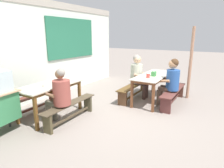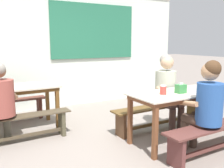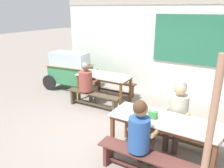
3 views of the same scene
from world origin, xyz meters
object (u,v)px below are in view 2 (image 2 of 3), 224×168
at_px(person_left_back_turned, 1,100).
at_px(bench_far_back, 8,108).
at_px(dining_table_far, 11,92).
at_px(condiment_jar, 163,90).
at_px(soup_bowl, 1,87).
at_px(bench_near_front, 217,134).
at_px(bench_near_back, 160,112).
at_px(bench_far_front, 20,126).
at_px(person_right_near_table, 167,87).
at_px(person_near_front, 206,102).
at_px(dining_table_near, 187,96).
at_px(tissue_box, 181,89).

bearing_deg(person_left_back_turned, bench_far_back, 80.75).
xyz_separation_m(dining_table_far, bench_far_back, (-0.02, 0.58, -0.41)).
bearing_deg(condiment_jar, soup_bowl, 141.20).
relative_size(bench_far_back, bench_near_front, 0.82).
xyz_separation_m(dining_table_far, condiment_jar, (1.84, -1.68, 0.15)).
distance_m(bench_near_back, soup_bowl, 2.70).
height_order(bench_far_front, person_left_back_turned, person_left_back_turned).
height_order(bench_near_back, bench_near_front, same).
relative_size(bench_far_front, person_right_near_table, 1.19).
bearing_deg(bench_near_front, person_near_front, 166.21).
height_order(dining_table_near, person_left_back_turned, person_left_back_turned).
bearing_deg(bench_near_back, person_near_front, -99.35).
bearing_deg(bench_near_back, condiment_jar, -128.12).
height_order(tissue_box, soup_bowl, tissue_box).
height_order(person_right_near_table, person_left_back_turned, person_right_near_table).
xyz_separation_m(bench_near_front, tissue_box, (-0.20, 0.52, 0.55)).
bearing_deg(bench_far_back, person_left_back_turned, -99.25).
bearing_deg(tissue_box, condiment_jar, 169.69).
height_order(dining_table_near, bench_near_back, dining_table_near).
xyz_separation_m(bench_near_back, person_right_near_table, (0.09, -0.05, 0.45)).
height_order(bench_far_front, soup_bowl, soup_bowl).
relative_size(bench_near_back, person_right_near_table, 1.43).
relative_size(dining_table_near, tissue_box, 12.23).
distance_m(dining_table_near, person_left_back_turned, 2.76).
height_order(bench_far_front, bench_near_back, same).
distance_m(person_near_front, tissue_box, 0.48).
height_order(bench_far_back, bench_near_front, same).
bearing_deg(person_right_near_table, bench_far_front, 166.72).
relative_size(person_near_front, tissue_box, 8.52).
distance_m(person_right_near_table, tissue_box, 0.65).
relative_size(bench_near_front, soup_bowl, 10.72).
bearing_deg(person_near_front, soup_bowl, 136.88).
relative_size(bench_far_front, person_left_back_turned, 1.27).
bearing_deg(person_left_back_turned, condiment_jar, -29.36).
relative_size(bench_far_front, person_near_front, 1.21).
bearing_deg(bench_near_front, tissue_box, 110.60).
distance_m(dining_table_near, person_near_front, 0.57).
relative_size(dining_table_far, bench_near_back, 0.83).
xyz_separation_m(bench_near_back, person_near_front, (-0.18, -1.11, 0.45)).
height_order(bench_far_back, tissue_box, tissue_box).
distance_m(bench_far_front, person_near_front, 2.69).
distance_m(person_right_near_table, soup_bowl, 2.76).
xyz_separation_m(person_right_near_table, person_left_back_turned, (-2.59, 0.61, -0.06)).
bearing_deg(bench_near_front, bench_far_front, 143.96).
xyz_separation_m(tissue_box, soup_bowl, (-2.28, 1.65, -0.04)).
xyz_separation_m(dining_table_far, dining_table_near, (2.31, -1.67, 0.00)).
distance_m(dining_table_near, bench_near_back, 0.71).
height_order(bench_near_front, person_right_near_table, person_right_near_table).
bearing_deg(person_right_near_table, bench_near_back, 152.03).
xyz_separation_m(bench_near_front, person_right_near_table, (0.07, 1.11, 0.46)).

